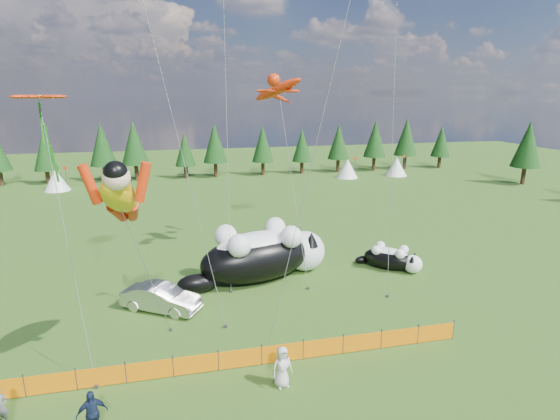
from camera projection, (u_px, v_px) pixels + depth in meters
ground at (233, 334)px, 22.97m from camera, size 160.00×160.00×0.00m
safety_fence at (240, 358)px, 20.02m from camera, size 22.06×0.06×1.10m
tree_line at (195, 151)px, 64.30m from camera, size 90.00×4.00×8.00m
festival_tents at (275, 171)px, 62.63m from camera, size 50.00×3.20×2.80m
cat_large at (264, 253)px, 29.42m from camera, size 10.48×5.70×3.85m
cat_small at (392, 258)px, 31.29m from camera, size 4.01×3.74×1.77m
car at (161, 298)px, 25.34m from camera, size 4.83×3.78×1.53m
spectator_a at (0, 407)px, 16.48m from camera, size 0.62×0.43×1.62m
spectator_c at (92, 414)px, 15.94m from camera, size 1.22×0.84×1.89m
spectator_e at (282, 367)px, 18.67m from camera, size 1.02×0.77×1.88m
superhero_kite at (120, 196)px, 18.12m from camera, size 4.29×5.28×10.33m
gecko_kite at (278, 90)px, 31.50m from camera, size 6.20×10.33×14.50m
flower_kite at (39, 100)px, 20.96m from camera, size 4.05×7.84×13.68m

